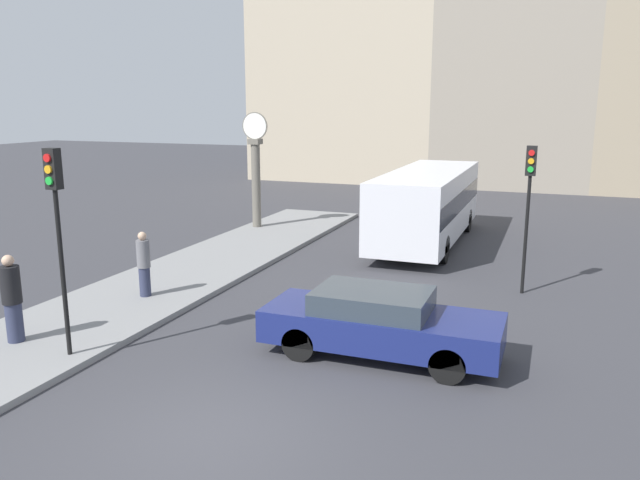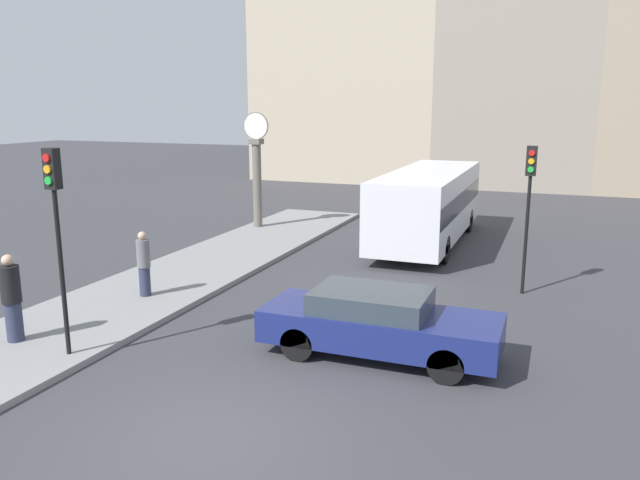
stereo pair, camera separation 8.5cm
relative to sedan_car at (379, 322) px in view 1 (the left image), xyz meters
The scene contains 10 objects.
ground_plane 4.26m from the sedan_car, 111.49° to the right, with size 120.00×120.00×0.00m, color #38383D.
sidewalk_corner 8.21m from the sedan_car, 146.80° to the left, with size 3.48×20.77×0.14m, color gray.
building_row 29.23m from the sedan_car, 94.65° to the left, with size 29.17×5.00×18.44m.
sedan_car is the anchor object (origin of this frame).
bus_distant 10.67m from the sedan_car, 96.35° to the left, with size 2.43×8.61×2.63m.
traffic_light_near 6.53m from the sedan_car, 156.92° to the right, with size 0.26×0.24×4.02m.
traffic_light_far 6.33m from the sedan_car, 66.00° to the left, with size 0.26×0.24×3.91m.
street_clock 13.37m from the sedan_car, 127.05° to the left, with size 1.06×0.45×4.49m.
pedestrian_black_jacket 7.50m from the sedan_car, 162.62° to the right, with size 0.40×0.40×1.84m.
pedestrian_grey_jacket 6.69m from the sedan_car, 168.61° to the left, with size 0.33×0.33×1.67m.
Camera 1 is at (4.61, -7.47, 4.96)m, focal length 35.00 mm.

